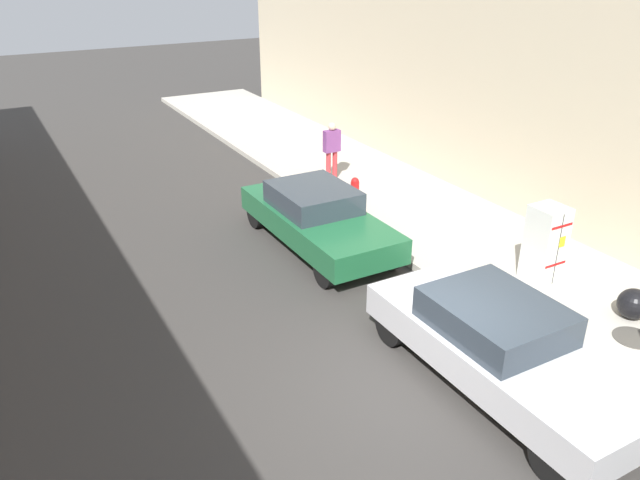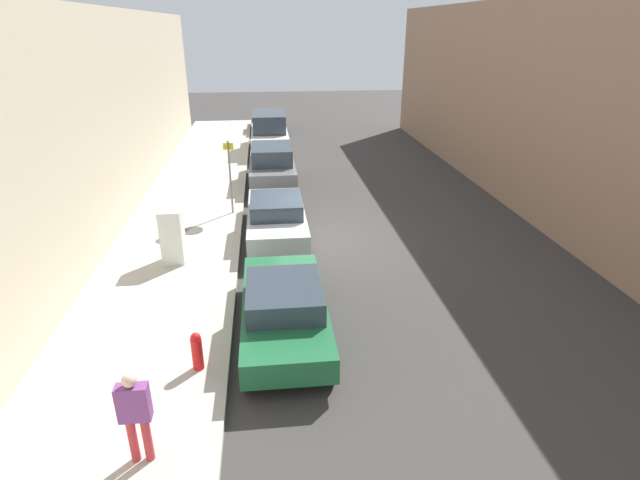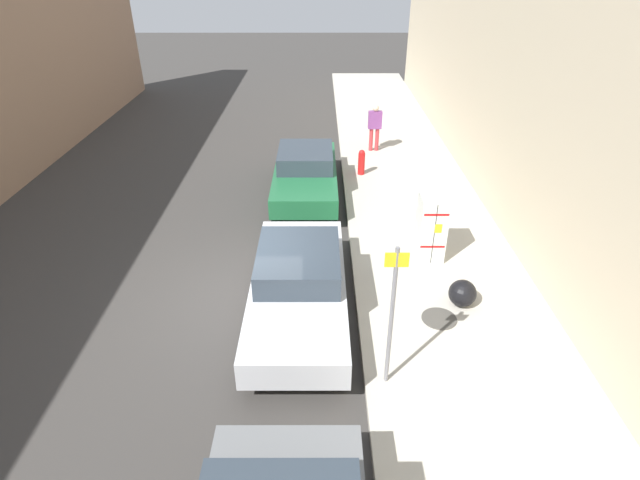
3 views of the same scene
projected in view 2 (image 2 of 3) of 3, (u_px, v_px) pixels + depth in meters
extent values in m
plane|color=#383533|center=(314.00, 240.00, 16.41)|extent=(80.00, 80.00, 0.00)
cube|color=#B2ADA0|center=(178.00, 244.00, 15.93)|extent=(3.97, 44.00, 0.16)
cube|color=beige|center=(50.00, 138.00, 14.24)|extent=(2.41, 39.60, 7.07)
cube|color=#937056|center=(582.00, 121.00, 15.80)|extent=(1.55, 37.40, 7.44)
cube|color=silver|center=(172.00, 236.00, 14.26)|extent=(0.62, 0.64, 1.58)
cube|color=black|center=(174.00, 232.00, 14.56)|extent=(0.01, 0.01, 1.51)
cube|color=yellow|center=(171.00, 227.00, 14.49)|extent=(0.16, 0.01, 0.22)
cube|color=red|center=(172.00, 216.00, 14.36)|extent=(0.56, 0.01, 0.05)
cube|color=red|center=(175.00, 242.00, 14.69)|extent=(0.56, 0.01, 0.05)
cylinder|color=#47443F|center=(193.00, 231.00, 16.72)|extent=(0.70, 0.70, 0.02)
cylinder|color=slate|center=(230.00, 178.00, 17.82)|extent=(0.07, 0.07, 2.65)
cube|color=yellow|center=(228.00, 146.00, 17.39)|extent=(0.36, 0.02, 0.24)
cylinder|color=red|center=(197.00, 353.00, 9.90)|extent=(0.22, 0.22, 0.70)
sphere|color=red|center=(195.00, 338.00, 9.75)|extent=(0.20, 0.20, 0.20)
sphere|color=black|center=(173.00, 229.00, 16.13)|extent=(0.57, 0.57, 0.57)
cylinder|color=#B73338|center=(133.00, 440.00, 7.76)|extent=(0.14, 0.14, 0.82)
cylinder|color=#B73338|center=(147.00, 439.00, 7.78)|extent=(0.14, 0.14, 0.82)
cube|color=#7A3D7F|center=(133.00, 403.00, 7.48)|extent=(0.48, 0.22, 0.62)
sphere|color=beige|center=(129.00, 380.00, 7.32)|extent=(0.22, 0.22, 0.22)
cube|color=#1E6038|center=(284.00, 310.00, 11.20)|extent=(1.84, 4.60, 0.55)
cube|color=#2D3842|center=(284.00, 295.00, 10.78)|extent=(1.62, 1.93, 0.50)
cylinder|color=black|center=(251.00, 286.00, 12.79)|extent=(0.22, 0.67, 0.67)
cylinder|color=black|center=(312.00, 283.00, 12.95)|extent=(0.22, 0.67, 0.67)
cylinder|color=black|center=(248.00, 371.00, 9.66)|extent=(0.22, 0.67, 0.67)
cylinder|color=black|center=(329.00, 365.00, 9.82)|extent=(0.22, 0.67, 0.67)
cube|color=silver|center=(276.00, 218.00, 16.51)|extent=(1.86, 4.79, 0.55)
cube|color=#2D3842|center=(276.00, 205.00, 16.08)|extent=(1.63, 2.01, 0.50)
cylinder|color=black|center=(253.00, 209.00, 18.17)|extent=(0.22, 0.70, 0.70)
cylinder|color=black|center=(297.00, 207.00, 18.33)|extent=(0.22, 0.70, 0.70)
cylinder|color=black|center=(252.00, 249.00, 14.90)|extent=(0.22, 0.70, 0.70)
cylinder|color=black|center=(305.00, 247.00, 15.06)|extent=(0.22, 0.70, 0.70)
cube|color=slate|center=(272.00, 170.00, 21.84)|extent=(1.93, 4.47, 0.70)
cube|color=#2D3842|center=(272.00, 154.00, 21.56)|extent=(1.70, 2.46, 0.70)
cylinder|color=black|center=(254.00, 168.00, 23.40)|extent=(0.22, 0.66, 0.66)
cylinder|color=black|center=(289.00, 167.00, 23.57)|extent=(0.22, 0.66, 0.66)
cylinder|color=black|center=(253.00, 189.00, 20.38)|extent=(0.22, 0.66, 0.66)
cylinder|color=black|center=(294.00, 188.00, 20.55)|extent=(0.22, 0.66, 0.66)
cube|color=silver|center=(270.00, 139.00, 27.36)|extent=(1.96, 5.09, 0.85)
cube|color=#2D3842|center=(269.00, 122.00, 27.00)|extent=(1.73, 2.80, 0.95)
cylinder|color=black|center=(255.00, 139.00, 29.22)|extent=(0.22, 0.69, 0.69)
cylinder|color=black|center=(284.00, 139.00, 29.39)|extent=(0.22, 0.69, 0.69)
cylinder|color=black|center=(254.00, 155.00, 25.66)|extent=(0.22, 0.69, 0.69)
cylinder|color=black|center=(287.00, 154.00, 25.84)|extent=(0.22, 0.69, 0.69)
cube|color=black|center=(268.00, 122.00, 32.98)|extent=(1.85, 4.59, 0.55)
cube|color=#2D3842|center=(268.00, 114.00, 32.57)|extent=(1.63, 1.93, 0.50)
cylinder|color=black|center=(256.00, 121.00, 34.55)|extent=(0.22, 0.71, 0.71)
cylinder|color=black|center=(279.00, 121.00, 34.71)|extent=(0.22, 0.71, 0.71)
cylinder|color=black|center=(256.00, 131.00, 31.47)|extent=(0.22, 0.71, 0.71)
cylinder|color=black|center=(281.00, 130.00, 31.63)|extent=(0.22, 0.71, 0.71)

